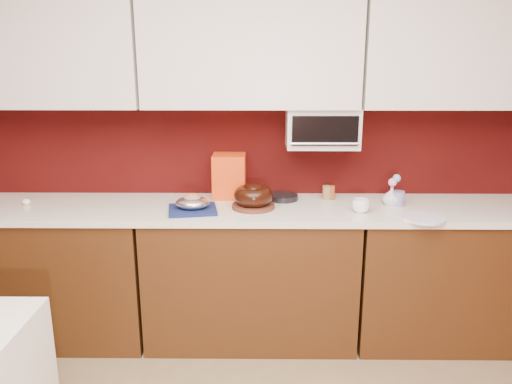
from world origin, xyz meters
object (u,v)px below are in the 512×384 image
object	(u,v)px
pandoro_box	(229,176)
blue_jar	(398,198)
bundt_cake	(253,196)
flower_vase	(392,195)
coffee_mug	(361,205)
toaster_oven	(322,127)
foil_ham_nest	(192,203)

from	to	relation	value
pandoro_box	blue_jar	bearing A→B (deg)	-9.14
bundt_cake	flower_vase	distance (m)	0.87
bundt_cake	blue_jar	bearing A→B (deg)	3.74
pandoro_box	blue_jar	size ratio (longest dim) A/B	3.09
pandoro_box	flower_vase	distance (m)	1.05
pandoro_box	coffee_mug	world-z (taller)	pandoro_box
blue_jar	bundt_cake	bearing A→B (deg)	-176.26
toaster_oven	pandoro_box	world-z (taller)	toaster_oven
bundt_cake	blue_jar	distance (m)	0.91
bundt_cake	foil_ham_nest	world-z (taller)	bundt_cake
coffee_mug	bundt_cake	bearing A→B (deg)	172.36
bundt_cake	pandoro_box	xyz separation A→B (m)	(-0.16, 0.25, 0.06)
bundt_cake	foil_ham_nest	bearing A→B (deg)	-168.37
foil_ham_nest	flower_vase	bearing A→B (deg)	6.82
foil_ham_nest	blue_jar	xyz separation A→B (m)	(1.27, 0.13, -0.01)
bundt_cake	foil_ham_nest	distance (m)	0.38
toaster_oven	blue_jar	bearing A→B (deg)	-16.65
pandoro_box	bundt_cake	bearing A→B (deg)	-55.72
bundt_cake	pandoro_box	bearing A→B (deg)	123.49
blue_jar	toaster_oven	bearing A→B (deg)	163.35
blue_jar	coffee_mug	bearing A→B (deg)	-150.76
foil_ham_nest	flower_vase	xyz separation A→B (m)	(1.24, 0.15, 0.01)
bundt_cake	toaster_oven	bearing A→B (deg)	24.96
foil_ham_nest	pandoro_box	world-z (taller)	pandoro_box
bundt_cake	blue_jar	xyz separation A→B (m)	(0.91, 0.06, -0.03)
foil_ham_nest	flower_vase	world-z (taller)	flower_vase
pandoro_box	blue_jar	world-z (taller)	pandoro_box
pandoro_box	blue_jar	distance (m)	1.09
toaster_oven	flower_vase	world-z (taller)	toaster_oven
foil_ham_nest	bundt_cake	bearing A→B (deg)	11.63
flower_vase	toaster_oven	bearing A→B (deg)	163.58
coffee_mug	blue_jar	world-z (taller)	coffee_mug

